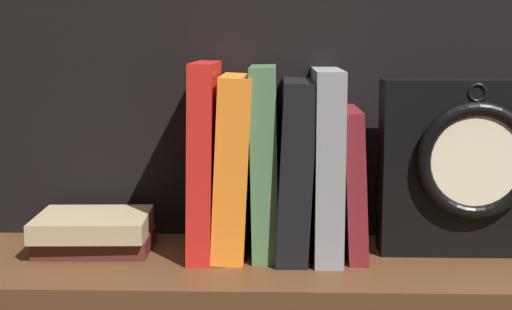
{
  "coord_description": "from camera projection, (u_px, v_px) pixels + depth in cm",
  "views": [
    {
      "loc": [
        -1.04,
        -91.18,
        27.37
      ],
      "look_at": [
        -3.8,
        3.28,
        12.65
      ],
      "focal_mm": 52.67,
      "sensor_mm": 36.0,
      "label": 1
    }
  ],
  "objects": [
    {
      "name": "ground_plane",
      "position": [
        285.0,
        268.0,
        0.94
      ],
      "size": [
        81.43,
        25.45,
        2.5
      ],
      "primitive_type": "cube",
      "color": "#4C2D19"
    },
    {
      "name": "book_black_skeptic",
      "position": [
        295.0,
        167.0,
        0.96
      ],
      "size": [
        4.92,
        16.05,
        22.34
      ],
      "primitive_type": "cube",
      "rotation": [
        0.0,
        0.04,
        0.0
      ],
      "color": "black",
      "rests_on": "ground_plane"
    },
    {
      "name": "book_stack_side",
      "position": [
        94.0,
        232.0,
        0.97
      ],
      "size": [
        14.97,
        12.56,
        4.8
      ],
      "color": "#471E19",
      "rests_on": "ground_plane"
    },
    {
      "name": "book_orange_pandolfini",
      "position": [
        234.0,
        165.0,
        0.96
      ],
      "size": [
        5.12,
        14.54,
        22.93
      ],
      "primitive_type": "cube",
      "rotation": [
        0.0,
        0.05,
        0.0
      ],
      "color": "orange",
      "rests_on": "ground_plane"
    },
    {
      "name": "framed_clock",
      "position": [
        469.0,
        166.0,
        0.95
      ],
      "size": [
        22.24,
        7.17,
        22.24
      ],
      "color": "black",
      "rests_on": "ground_plane"
    },
    {
      "name": "book_red_requiem",
      "position": [
        205.0,
        158.0,
        0.96
      ],
      "size": [
        3.42,
        15.39,
        24.47
      ],
      "primitive_type": "cube",
      "rotation": [
        0.0,
        0.02,
        0.0
      ],
      "color": "red",
      "rests_on": "ground_plane"
    },
    {
      "name": "book_green_romantic",
      "position": [
        265.0,
        160.0,
        0.96
      ],
      "size": [
        3.66,
        13.44,
        23.99
      ],
      "primitive_type": "cube",
      "rotation": [
        0.0,
        -0.02,
        0.0
      ],
      "color": "#476B44",
      "rests_on": "ground_plane"
    },
    {
      "name": "book_gray_chess",
      "position": [
        326.0,
        162.0,
        0.96
      ],
      "size": [
        3.56,
        16.49,
        23.55
      ],
      "primitive_type": "cube",
      "rotation": [
        0.0,
        -0.0,
        0.0
      ],
      "color": "gray",
      "rests_on": "ground_plane"
    },
    {
      "name": "back_panel",
      "position": [
        285.0,
        100.0,
        1.03
      ],
      "size": [
        81.43,
        1.2,
        37.82
      ],
      "primitive_type": "cube",
      "color": "black",
      "rests_on": "ground_plane"
    },
    {
      "name": "book_maroon_dawkins",
      "position": [
        352.0,
        181.0,
        0.96
      ],
      "size": [
        3.36,
        13.72,
        18.71
      ],
      "primitive_type": "cube",
      "rotation": [
        0.0,
        -0.05,
        0.0
      ],
      "color": "maroon",
      "rests_on": "ground_plane"
    }
  ]
}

